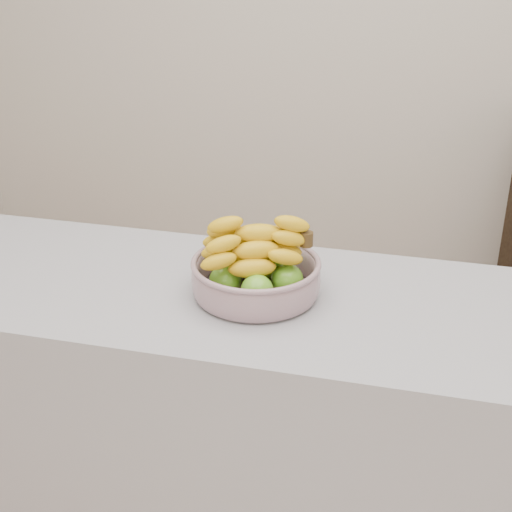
{
  "coord_description": "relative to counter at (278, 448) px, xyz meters",
  "views": [
    {
      "loc": [
        0.3,
        -1.28,
        1.7
      ],
      "look_at": [
        -0.06,
        0.16,
        1.0
      ],
      "focal_mm": 50.0,
      "sensor_mm": 36.0,
      "label": 1
    }
  ],
  "objects": [
    {
      "name": "fruit_bowl",
      "position": [
        -0.06,
        -0.0,
        0.51
      ],
      "size": [
        0.3,
        0.3,
        0.18
      ],
      "rotation": [
        0.0,
        0.0,
        0.28
      ],
      "color": "#A3B4C4",
      "rests_on": "counter"
    },
    {
      "name": "counter",
      "position": [
        0.0,
        0.0,
        0.0
      ],
      "size": [
        2.0,
        0.6,
        0.9
      ],
      "primitive_type": "cube",
      "color": "#A4A5AD",
      "rests_on": "ground"
    }
  ]
}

